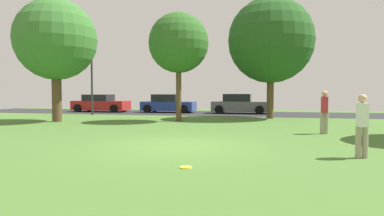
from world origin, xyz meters
TOP-DOWN VIEW (x-y plane):
  - ground_plane at (0.00, 0.00)m, footprint 44.00×44.00m
  - road_strip at (0.00, 16.00)m, footprint 44.00×6.40m
  - oak_tree_center at (-8.77, 6.76)m, footprint 4.42×4.42m
  - birch_tree_lone at (-2.30, 8.50)m, footprint 3.32×3.32m
  - oak_tree_right at (2.62, 11.84)m, footprint 5.23×5.23m
  - person_thrower at (4.78, 4.29)m, footprint 0.30×0.33m
  - person_catcher at (5.00, -0.75)m, footprint 0.30×0.33m
  - frisbee_disc at (1.01, -2.84)m, footprint 0.27×0.27m
  - parked_car_red at (-11.07, 15.97)m, footprint 4.56×2.03m
  - parked_car_blue at (-5.38, 16.39)m, footprint 4.21×1.97m
  - parked_car_grey at (0.31, 16.39)m, footprint 4.22×2.09m
  - street_lamp_post at (-9.69, 12.20)m, footprint 0.14×0.14m

SIDE VIEW (x-z plane):
  - ground_plane at x=0.00m, z-range 0.00..0.00m
  - road_strip at x=0.00m, z-range 0.00..0.01m
  - frisbee_disc at x=1.01m, z-range 0.00..0.03m
  - parked_car_red at x=-11.07m, z-range -0.06..1.36m
  - parked_car_blue at x=-5.38m, z-range -0.07..1.38m
  - parked_car_grey at x=0.31m, z-range -0.07..1.41m
  - person_catcher at x=5.00m, z-range 0.08..1.66m
  - person_thrower at x=4.78m, z-range 0.09..1.78m
  - street_lamp_post at x=-9.69m, z-range 0.00..4.50m
  - birch_tree_lone at x=-2.30m, z-range 1.32..7.33m
  - oak_tree_center at x=-8.77m, z-range 1.12..7.83m
  - oak_tree_right at x=2.62m, z-range 1.08..8.49m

